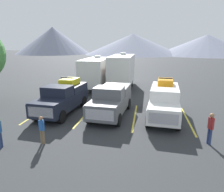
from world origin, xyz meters
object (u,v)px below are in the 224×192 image
camper_trailer_b (122,70)px  person_b (211,127)px  pickup_truck_c (164,100)px  camper_trailer_a (96,72)px  pickup_truck_b (111,100)px  person_c (42,128)px  pickup_truck_a (63,97)px

camper_trailer_b → person_b: camper_trailer_b is taller
pickup_truck_c → camper_trailer_a: size_ratio=0.80×
pickup_truck_c → person_b: size_ratio=3.57×
pickup_truck_b → person_c: size_ratio=3.59×
camper_trailer_b → person_c: bearing=-99.5°
camper_trailer_a → pickup_truck_a: bearing=-93.0°
person_c → camper_trailer_b: bearing=80.5°
pickup_truck_b → camper_trailer_a: size_ratio=0.73×
pickup_truck_c → camper_trailer_b: bearing=114.4°
camper_trailer_b → person_c: size_ratio=5.34×
camper_trailer_b → person_b: bearing=-64.8°
camper_trailer_a → pickup_truck_b: bearing=-69.5°
pickup_truck_a → pickup_truck_b: size_ratio=1.03×
pickup_truck_b → camper_trailer_a: camper_trailer_a is taller
pickup_truck_a → pickup_truck_b: (3.67, -0.00, -0.05)m
pickup_truck_c → person_c: size_ratio=3.94×
pickup_truck_c → person_c: 8.40m
pickup_truck_a → pickup_truck_c: size_ratio=0.94×
pickup_truck_b → pickup_truck_a: bearing=179.9°
pickup_truck_a → person_b: size_ratio=3.36×
pickup_truck_a → person_b: bearing=-21.1°
pickup_truck_b → pickup_truck_c: size_ratio=0.91×
pickup_truck_b → camper_trailer_b: camper_trailer_b is taller
pickup_truck_a → pickup_truck_c: (7.41, 0.30, 0.04)m
pickup_truck_c → camper_trailer_a: camper_trailer_a is taller
pickup_truck_b → pickup_truck_c: bearing=4.6°
pickup_truck_c → camper_trailer_a: 10.88m
pickup_truck_b → person_c: 5.74m
pickup_truck_b → person_b: 6.81m
pickup_truck_c → pickup_truck_b: bearing=-175.4°
camper_trailer_a → camper_trailer_b: camper_trailer_b is taller
person_b → person_c: bearing=-170.7°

